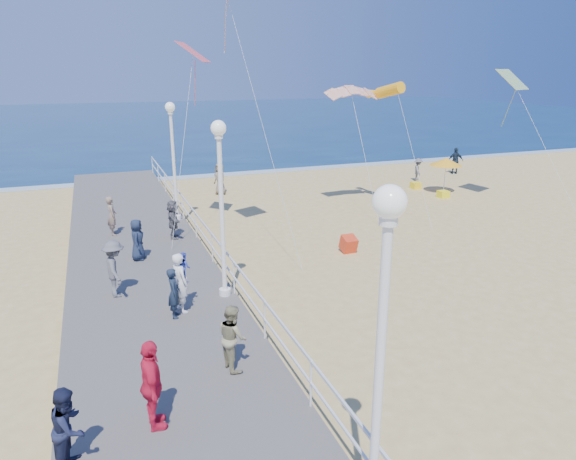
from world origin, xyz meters
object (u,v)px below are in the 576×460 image
object	(u,v)px
spectator_0	(174,293)
beach_chair_left	(416,185)
spectator_6	(112,216)
beach_chair_right	(443,194)
lamp_post_near	(382,335)
spectator_7	(69,428)
spectator_5	(173,219)
woman_holding_toddler	(180,283)
spectator_1	(233,337)
beach_walker_a	(418,170)
spectator_2	(115,269)
lamp_post_far	(173,149)
beach_umbrella	(446,162)
box_kite	(348,245)
lamp_post_mid	(221,192)
spectator_3	(152,385)
toddler_held	(184,267)
beach_walker_b	(455,161)
beach_walker_c	(220,179)
spectator_4	(137,240)

from	to	relation	value
spectator_0	beach_chair_left	distance (m)	21.27
spectator_6	beach_chair_right	bearing A→B (deg)	-90.45
lamp_post_near	spectator_7	size ratio (longest dim) A/B	3.41
beach_chair_right	spectator_5	bearing A→B (deg)	-168.63
spectator_6	woman_holding_toddler	bearing A→B (deg)	-176.19
spectator_1	beach_walker_a	bearing A→B (deg)	-51.75
woman_holding_toddler	spectator_0	bearing A→B (deg)	123.72
spectator_7	spectator_2	bearing A→B (deg)	9.05
spectator_0	lamp_post_far	bearing A→B (deg)	-1.18
spectator_2	beach_chair_right	size ratio (longest dim) A/B	3.23
spectator_0	spectator_5	world-z (taller)	spectator_5
woman_holding_toddler	beach_chair_right	distance (m)	19.56
spectator_7	beach_umbrella	size ratio (longest dim) A/B	0.73
spectator_6	beach_chair_right	xyz separation A→B (m)	(18.19, 1.86, -1.03)
spectator_6	box_kite	size ratio (longest dim) A/B	2.76
lamp_post_mid	spectator_3	world-z (taller)	lamp_post_mid
lamp_post_near	spectator_3	xyz separation A→B (m)	(-2.78, 3.49, -2.33)
spectator_5	beach_umbrella	size ratio (longest dim) A/B	0.75
toddler_held	spectator_0	world-z (taller)	toddler_held
spectator_0	spectator_6	distance (m)	8.62
beach_walker_b	beach_walker_c	size ratio (longest dim) A/B	0.99
spectator_3	spectator_4	bearing A→B (deg)	-3.55
spectator_7	spectator_5	bearing A→B (deg)	1.41
spectator_0	beach_walker_b	size ratio (longest dim) A/B	0.79
toddler_held	beach_chair_right	bearing A→B (deg)	-76.92
toddler_held	lamp_post_mid	bearing A→B (deg)	-87.03
spectator_3	beach_walker_a	size ratio (longest dim) A/B	1.21
lamp_post_far	spectator_3	xyz separation A→B (m)	(-2.78, -14.51, -2.33)
spectator_0	spectator_1	bearing A→B (deg)	-156.04
spectator_5	spectator_2	bearing A→B (deg)	160.13
toddler_held	spectator_6	xyz separation A→B (m)	(-1.62, 8.09, -0.46)
toddler_held	beach_walker_c	distance (m)	16.07
spectator_1	spectator_3	world-z (taller)	spectator_3
lamp_post_far	beach_chair_left	distance (m)	15.86
spectator_2	beach_umbrella	distance (m)	21.15
spectator_5	spectator_7	distance (m)	12.85
beach_walker_b	beach_umbrella	size ratio (longest dim) A/B	0.86
spectator_1	beach_walker_b	xyz separation A→B (m)	(21.30, 19.10, -0.26)
spectator_4	beach_walker_c	xyz separation A→B (m)	(5.64, 10.70, -0.24)
spectator_4	beach_chair_left	world-z (taller)	spectator_4
beach_walker_c	spectator_2	bearing A→B (deg)	-45.29
beach_chair_left	spectator_2	bearing A→B (deg)	-149.20
beach_chair_left	beach_walker_a	bearing A→B (deg)	53.27
woman_holding_toddler	lamp_post_near	bearing A→B (deg)	171.86
lamp_post_near	lamp_post_mid	distance (m)	9.00
spectator_1	lamp_post_far	bearing A→B (deg)	-11.12
beach_chair_left	beach_chair_right	size ratio (longest dim) A/B	1.00
spectator_1	beach_walker_b	distance (m)	28.61
spectator_5	box_kite	bearing A→B (deg)	-109.94
lamp_post_mid	spectator_4	size ratio (longest dim) A/B	3.47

